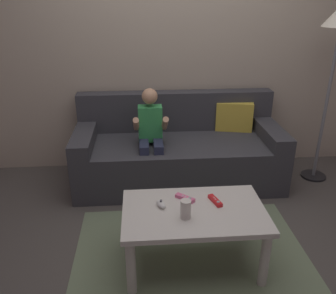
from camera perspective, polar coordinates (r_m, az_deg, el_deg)
The scene contains 10 objects.
ground_plane at distance 2.71m, azimuth 4.28°, elevation -15.44°, with size 8.66×8.66×0.00m, color #4C4742.
wall_back at distance 3.56m, azimuth 1.36°, elevation 16.20°, with size 4.33×0.05×2.50m, color #B2A38E.
couch at distance 3.44m, azimuth 1.74°, elevation -0.76°, with size 1.92×0.80×0.81m.
person_seated_on_couch at distance 3.17m, azimuth -2.77°, elevation 1.97°, with size 0.30×0.37×0.94m.
coffee_table at distance 2.36m, azimuth 4.15°, elevation -11.33°, with size 0.92×0.57×0.42m.
area_rug at distance 2.58m, azimuth 3.91°, elevation -17.77°, with size 1.63×1.32×0.01m, color #6B7A5B.
game_remote_pink_near_edge at distance 2.42m, azimuth 2.74°, elevation -8.12°, with size 0.13×0.12×0.03m.
nunchuk_white at distance 2.34m, azimuth -1.12°, elevation -9.12°, with size 0.08×0.10×0.05m.
game_remote_red_far_corner at distance 2.41m, azimuth 7.54°, elevation -8.48°, with size 0.08×0.14×0.03m.
soda_can at distance 2.22m, azimuth 2.83°, elevation -9.88°, with size 0.07×0.07×0.12m, color silver.
Camera 1 is at (-0.36, -2.08, 1.70)m, focal length 38.20 mm.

